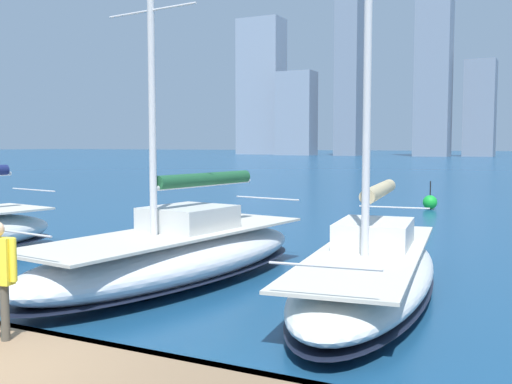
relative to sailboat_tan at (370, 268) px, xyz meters
The scene contains 4 objects.
city_skyline 156.22m from the sailboat_tan, 86.95° to the right, with size 168.11×17.61×53.75m.
sailboat_tan is the anchor object (origin of this frame).
sailboat_forest 4.50m from the sailboat_tan, 10.34° to the left, with size 3.94×9.16×9.39m.
channel_buoy 18.08m from the sailboat_tan, 83.38° to the right, with size 0.70×0.70×1.40m.
Camera 1 is at (-5.84, 4.67, 3.22)m, focal length 42.00 mm.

